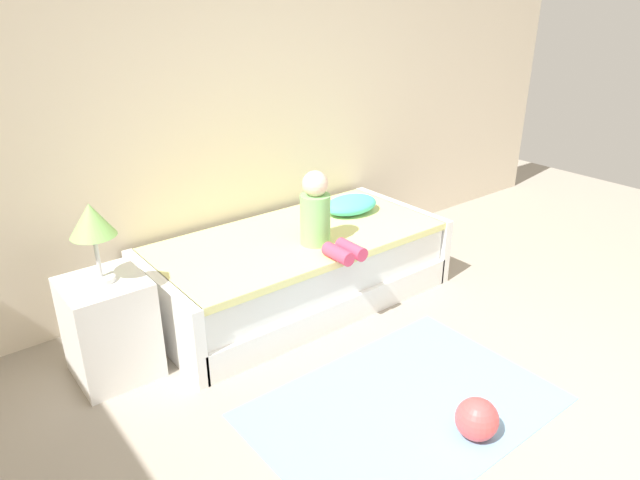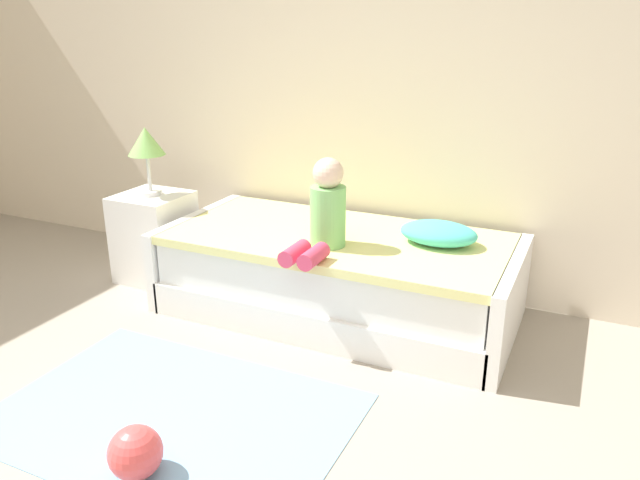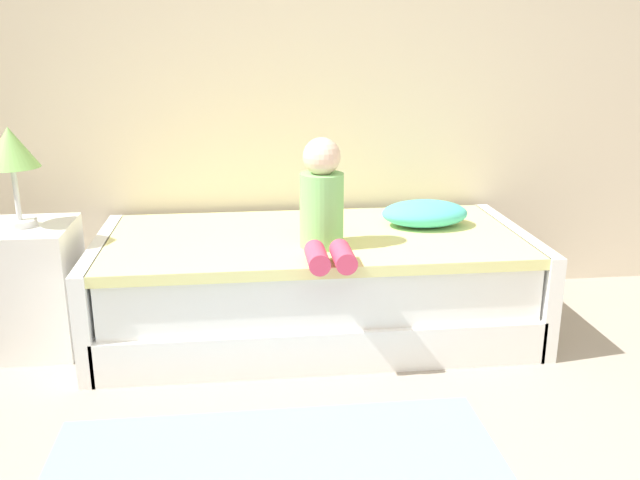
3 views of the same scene
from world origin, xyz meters
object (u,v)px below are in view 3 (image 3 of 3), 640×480
Objects in this scene: table_lamp at (11,153)px; pillow at (425,213)px; child_figure at (323,205)px; nightstand at (29,288)px; bed at (314,284)px.

pillow is (1.93, 0.14, -0.37)m from table_lamp.
child_figure is at bearing -149.68° from pillow.
child_figure is 0.67m from pillow.
table_lamp is 1.40m from child_figure.
table_lamp reaches higher than nightstand.
child_figure is at bearing -86.08° from bed.
child_figure reaches higher than bed.
pillow is at bearing 9.83° from bed.
pillow is (0.58, 0.10, 0.32)m from bed.
table_lamp is 0.88× the size of child_figure.
nightstand is at bearing -175.94° from pillow.
nightstand is 1.36× the size of pillow.
nightstand is at bearing 172.00° from child_figure.
table_lamp is (0.00, 0.00, 0.64)m from nightstand.
child_figure is at bearing -8.00° from table_lamp.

